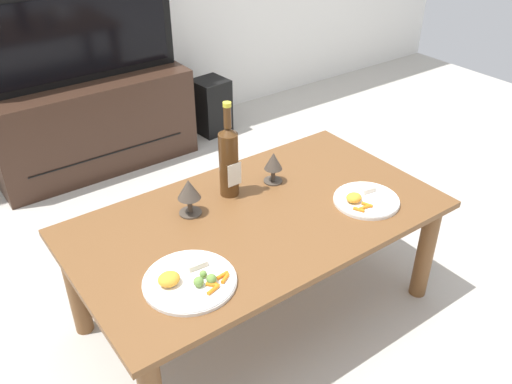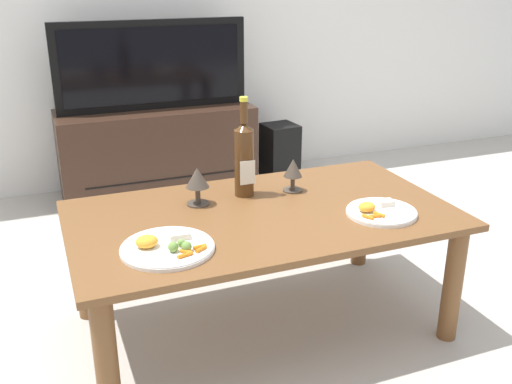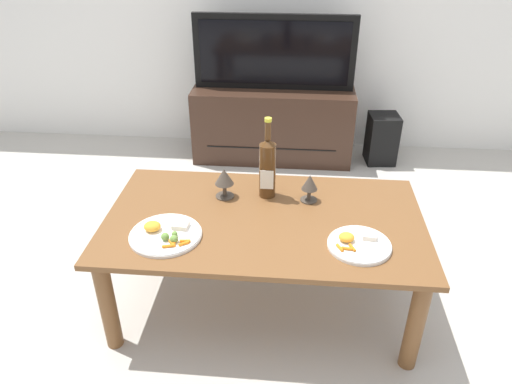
{
  "view_description": "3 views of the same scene",
  "coord_description": "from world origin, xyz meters",
  "px_view_note": "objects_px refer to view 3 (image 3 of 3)",
  "views": [
    {
      "loc": [
        -0.97,
        -1.32,
        1.62
      ],
      "look_at": [
        0.0,
        0.01,
        0.57
      ],
      "focal_mm": 38.01,
      "sensor_mm": 36.0,
      "label": 1
    },
    {
      "loc": [
        -0.73,
        -1.79,
        1.3
      ],
      "look_at": [
        -0.01,
        0.03,
        0.55
      ],
      "focal_mm": 41.03,
      "sensor_mm": 36.0,
      "label": 2
    },
    {
      "loc": [
        0.12,
        -1.71,
        1.63
      ],
      "look_at": [
        -0.04,
        0.08,
        0.56
      ],
      "focal_mm": 33.59,
      "sensor_mm": 36.0,
      "label": 3
    }
  ],
  "objects_px": {
    "wine_bottle": "(267,166)",
    "tv_stand": "(273,123)",
    "floor_speaker": "(382,139)",
    "tv_screen": "(274,52)",
    "goblet_left": "(224,178)",
    "dining_table": "(264,231)",
    "dinner_plate_left": "(165,234)",
    "goblet_right": "(310,184)",
    "dinner_plate_right": "(359,244)"
  },
  "relations": [
    {
      "from": "wine_bottle",
      "to": "tv_stand",
      "type": "bearing_deg",
      "value": 91.99
    },
    {
      "from": "floor_speaker",
      "to": "tv_stand",
      "type": "bearing_deg",
      "value": 173.29
    },
    {
      "from": "tv_screen",
      "to": "floor_speaker",
      "type": "height_order",
      "value": "tv_screen"
    },
    {
      "from": "tv_stand",
      "to": "goblet_left",
      "type": "relative_size",
      "value": 7.96
    },
    {
      "from": "floor_speaker",
      "to": "dining_table",
      "type": "bearing_deg",
      "value": -121.05
    },
    {
      "from": "tv_stand",
      "to": "dinner_plate_left",
      "type": "height_order",
      "value": "same"
    },
    {
      "from": "floor_speaker",
      "to": "wine_bottle",
      "type": "height_order",
      "value": "wine_bottle"
    },
    {
      "from": "dinner_plate_left",
      "to": "goblet_left",
      "type": "bearing_deg",
      "value": 59.3
    },
    {
      "from": "goblet_right",
      "to": "dinner_plate_left",
      "type": "relative_size",
      "value": 0.45
    },
    {
      "from": "goblet_right",
      "to": "floor_speaker",
      "type": "bearing_deg",
      "value": 68.13
    },
    {
      "from": "dining_table",
      "to": "tv_stand",
      "type": "xyz_separation_m",
      "value": [
        -0.05,
        1.57,
        -0.14
      ]
    },
    {
      "from": "goblet_right",
      "to": "dinner_plate_left",
      "type": "distance_m",
      "value": 0.67
    },
    {
      "from": "tv_screen",
      "to": "goblet_left",
      "type": "xyz_separation_m",
      "value": [
        -0.15,
        -1.4,
        -0.21
      ]
    },
    {
      "from": "tv_screen",
      "to": "dinner_plate_right",
      "type": "bearing_deg",
      "value": -75.94
    },
    {
      "from": "goblet_left",
      "to": "floor_speaker",
      "type": "bearing_deg",
      "value": 55.78
    },
    {
      "from": "wine_bottle",
      "to": "goblet_left",
      "type": "xyz_separation_m",
      "value": [
        -0.19,
        -0.03,
        -0.06
      ]
    },
    {
      "from": "wine_bottle",
      "to": "dinner_plate_left",
      "type": "xyz_separation_m",
      "value": [
        -0.39,
        -0.36,
        -0.14
      ]
    },
    {
      "from": "dining_table",
      "to": "wine_bottle",
      "type": "relative_size",
      "value": 3.57
    },
    {
      "from": "floor_speaker",
      "to": "dinner_plate_right",
      "type": "relative_size",
      "value": 1.44
    },
    {
      "from": "dining_table",
      "to": "dinner_plate_right",
      "type": "height_order",
      "value": "dinner_plate_right"
    },
    {
      "from": "wine_bottle",
      "to": "dinner_plate_right",
      "type": "height_order",
      "value": "wine_bottle"
    },
    {
      "from": "tv_screen",
      "to": "floor_speaker",
      "type": "relative_size",
      "value": 3.05
    },
    {
      "from": "floor_speaker",
      "to": "dinner_plate_left",
      "type": "relative_size",
      "value": 1.23
    },
    {
      "from": "goblet_right",
      "to": "dinner_plate_left",
      "type": "xyz_separation_m",
      "value": [
        -0.58,
        -0.33,
        -0.07
      ]
    },
    {
      "from": "dinner_plate_right",
      "to": "goblet_right",
      "type": "bearing_deg",
      "value": 120.5
    },
    {
      "from": "wine_bottle",
      "to": "dinner_plate_left",
      "type": "distance_m",
      "value": 0.55
    },
    {
      "from": "tv_stand",
      "to": "wine_bottle",
      "type": "xyz_separation_m",
      "value": [
        0.05,
        -1.38,
        0.37
      ]
    },
    {
      "from": "wine_bottle",
      "to": "goblet_right",
      "type": "distance_m",
      "value": 0.21
    },
    {
      "from": "floor_speaker",
      "to": "goblet_right",
      "type": "distance_m",
      "value": 1.54
    },
    {
      "from": "dinner_plate_left",
      "to": "tv_screen",
      "type": "bearing_deg",
      "value": 78.87
    },
    {
      "from": "tv_stand",
      "to": "dinner_plate_right",
      "type": "height_order",
      "value": "tv_stand"
    },
    {
      "from": "goblet_left",
      "to": "goblet_right",
      "type": "height_order",
      "value": "goblet_left"
    },
    {
      "from": "dinner_plate_left",
      "to": "dinner_plate_right",
      "type": "relative_size",
      "value": 1.17
    },
    {
      "from": "goblet_right",
      "to": "tv_stand",
      "type": "bearing_deg",
      "value": 99.71
    },
    {
      "from": "floor_speaker",
      "to": "goblet_left",
      "type": "bearing_deg",
      "value": -129.4
    },
    {
      "from": "dining_table",
      "to": "dinner_plate_right",
      "type": "bearing_deg",
      "value": -23.76
    },
    {
      "from": "tv_stand",
      "to": "dinner_plate_left",
      "type": "distance_m",
      "value": 1.78
    },
    {
      "from": "tv_screen",
      "to": "goblet_left",
      "type": "distance_m",
      "value": 1.43
    },
    {
      "from": "tv_screen",
      "to": "goblet_left",
      "type": "relative_size",
      "value": 7.7
    },
    {
      "from": "tv_screen",
      "to": "dinner_plate_left",
      "type": "bearing_deg",
      "value": -101.13
    },
    {
      "from": "floor_speaker",
      "to": "dinner_plate_right",
      "type": "distance_m",
      "value": 1.78
    },
    {
      "from": "dining_table",
      "to": "goblet_left",
      "type": "height_order",
      "value": "goblet_left"
    },
    {
      "from": "tv_screen",
      "to": "wine_bottle",
      "type": "relative_size",
      "value": 2.89
    },
    {
      "from": "dinner_plate_left",
      "to": "tv_stand",
      "type": "bearing_deg",
      "value": 78.89
    },
    {
      "from": "tv_stand",
      "to": "goblet_right",
      "type": "distance_m",
      "value": 1.46
    },
    {
      "from": "tv_stand",
      "to": "floor_speaker",
      "type": "height_order",
      "value": "tv_stand"
    },
    {
      "from": "floor_speaker",
      "to": "goblet_left",
      "type": "height_order",
      "value": "goblet_left"
    },
    {
      "from": "dinner_plate_left",
      "to": "dining_table",
      "type": "bearing_deg",
      "value": 23.74
    },
    {
      "from": "goblet_right",
      "to": "dinner_plate_left",
      "type": "bearing_deg",
      "value": -150.47
    },
    {
      "from": "tv_stand",
      "to": "floor_speaker",
      "type": "xyz_separation_m",
      "value": [
        0.8,
        -0.02,
        -0.08
      ]
    }
  ]
}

